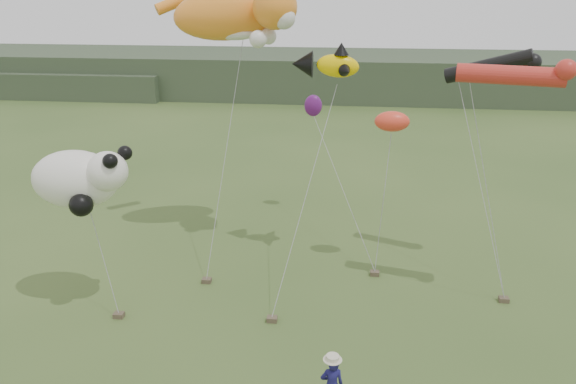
{
  "coord_description": "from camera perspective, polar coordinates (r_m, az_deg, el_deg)",
  "views": [
    {
      "loc": [
        0.74,
        -12.56,
        10.67
      ],
      "look_at": [
        -1.03,
        3.0,
        4.82
      ],
      "focal_mm": 35.0,
      "sensor_mm": 36.0,
      "label": 1
    }
  ],
  "objects": [
    {
      "name": "headland",
      "position": [
        58.05,
        2.67,
        11.78
      ],
      "size": [
        90.0,
        13.0,
        4.0
      ],
      "color": "#2D3D28",
      "rests_on": "ground"
    },
    {
      "name": "sandbag_anchors",
      "position": [
        20.54,
        0.96,
        -10.56
      ],
      "size": [
        13.6,
        4.21,
        0.17
      ],
      "color": "brown",
      "rests_on": "ground"
    },
    {
      "name": "cat_kite",
      "position": [
        23.12,
        -4.87,
        17.69
      ],
      "size": [
        6.07,
        3.5,
        2.64
      ],
      "color": "orange",
      "rests_on": "ground"
    },
    {
      "name": "fish_kite",
      "position": [
        21.36,
        3.75,
        12.82
      ],
      "size": [
        2.56,
        1.75,
        1.35
      ],
      "color": "#FFCF00",
      "rests_on": "ground"
    },
    {
      "name": "tube_kites",
      "position": [
        20.56,
        21.49,
        11.45
      ],
      "size": [
        3.46,
        4.46,
        1.45
      ],
      "color": "black",
      "rests_on": "ground"
    },
    {
      "name": "panda_kite",
      "position": [
        19.69,
        -20.34,
        1.27
      ],
      "size": [
        3.44,
        2.22,
        2.14
      ],
      "color": "white",
      "rests_on": "ground"
    },
    {
      "name": "misc_kites",
      "position": [
        23.11,
        7.08,
        7.82
      ],
      "size": [
        4.34,
        5.85,
        1.44
      ],
      "color": "#EC3D27",
      "rests_on": "ground"
    }
  ]
}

